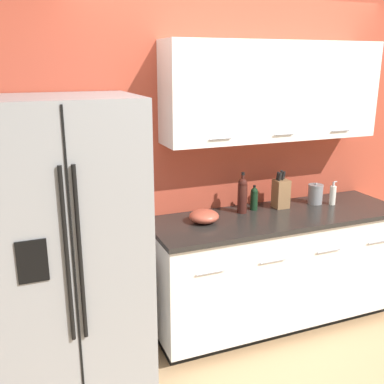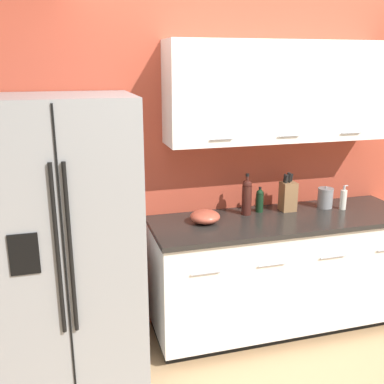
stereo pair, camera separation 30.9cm
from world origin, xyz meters
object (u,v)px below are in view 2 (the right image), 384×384
at_px(wine_bottle, 247,196).
at_px(mixing_bowl, 205,217).
at_px(refrigerator, 65,241).
at_px(knife_block, 288,196).
at_px(oil_bottle, 260,200).
at_px(soap_dispenser, 343,199).
at_px(steel_canister, 325,198).

distance_m(wine_bottle, mixing_bowl, 0.38).
distance_m(refrigerator, knife_block, 1.69).
distance_m(refrigerator, oil_bottle, 1.48).
relative_size(knife_block, wine_bottle, 0.95).
bearing_deg(mixing_bowl, oil_bottle, 14.62).
bearing_deg(knife_block, refrigerator, -173.73).
bearing_deg(wine_bottle, mixing_bowl, -165.61).
xyz_separation_m(knife_block, oil_bottle, (-0.22, 0.03, -0.03)).
bearing_deg(wine_bottle, refrigerator, -172.25).
bearing_deg(soap_dispenser, refrigerator, -177.46).
relative_size(oil_bottle, mixing_bowl, 0.92).
xyz_separation_m(steel_canister, mixing_bowl, (-1.02, -0.08, -0.03)).
bearing_deg(wine_bottle, oil_bottle, 15.30).
height_order(soap_dispenser, steel_canister, soap_dispenser).
bearing_deg(oil_bottle, steel_canister, -4.64).
relative_size(knife_block, soap_dispenser, 1.56).
bearing_deg(oil_bottle, refrigerator, -171.60).
bearing_deg(steel_canister, knife_block, 177.57).
bearing_deg(refrigerator, wine_bottle, 7.75).
relative_size(soap_dispenser, steel_canister, 1.11).
height_order(refrigerator, soap_dispenser, refrigerator).
height_order(refrigerator, wine_bottle, refrigerator).
distance_m(wine_bottle, soap_dispenser, 0.79).
bearing_deg(oil_bottle, knife_block, -7.78).
height_order(knife_block, steel_canister, knife_block).
xyz_separation_m(oil_bottle, mixing_bowl, (-0.48, -0.12, -0.05)).
bearing_deg(soap_dispenser, knife_block, 168.18).
distance_m(oil_bottle, mixing_bowl, 0.50).
bearing_deg(soap_dispenser, wine_bottle, 173.57).
xyz_separation_m(knife_block, mixing_bowl, (-0.70, -0.09, -0.07)).
height_order(oil_bottle, mixing_bowl, oil_bottle).
height_order(knife_block, oil_bottle, knife_block).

